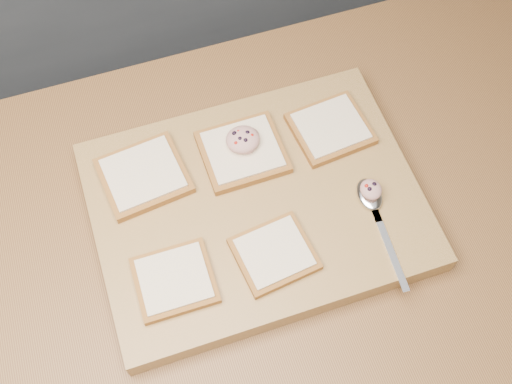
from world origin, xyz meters
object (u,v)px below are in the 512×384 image
cutting_board (256,206)px  tuna_salad_dollop (243,139)px  bread_far_center (243,152)px  spoon (372,202)px

cutting_board → tuna_salad_dollop: tuna_salad_dollop is taller
cutting_board → bread_far_center: size_ratio=3.86×
tuna_salad_dollop → bread_far_center: bearing=-112.2°
cutting_board → bread_far_center: bearing=86.0°
tuna_salad_dollop → spoon: size_ratio=0.28×
tuna_salad_dollop → spoon: 0.23m
cutting_board → tuna_salad_dollop: bearing=84.3°
cutting_board → spoon: (0.17, -0.06, 0.03)m
bread_far_center → tuna_salad_dollop: bearing=67.8°
bread_far_center → tuna_salad_dollop: (0.00, 0.01, 0.02)m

